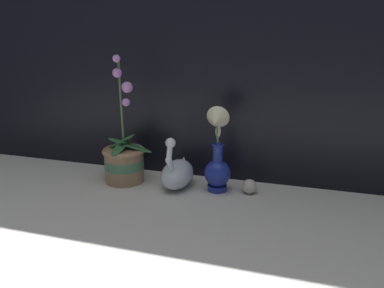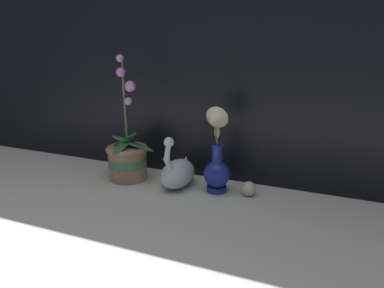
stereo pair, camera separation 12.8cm
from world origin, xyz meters
TOP-DOWN VIEW (x-y plane):
  - ground_plane at (0.00, 0.00)m, footprint 2.80×2.80m
  - window_backdrop at (0.00, 0.25)m, footprint 2.80×0.03m
  - orchid_potted_plant at (-0.22, 0.11)m, footprint 0.21×0.18m
  - swan_figurine at (-0.02, 0.11)m, footprint 0.11×0.20m
  - blue_vase at (0.12, 0.11)m, footprint 0.09×0.11m
  - glass_sphere at (0.23, 0.13)m, footprint 0.05×0.05m

SIDE VIEW (x-z plane):
  - ground_plane at x=0.00m, z-range 0.00..0.00m
  - glass_sphere at x=0.23m, z-range 0.00..0.05m
  - swan_figurine at x=-0.02m, z-range -0.04..0.15m
  - orchid_potted_plant at x=-0.22m, z-range -0.14..0.31m
  - blue_vase at x=0.12m, z-range -0.04..0.26m
  - window_backdrop at x=0.00m, z-range 0.00..1.20m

